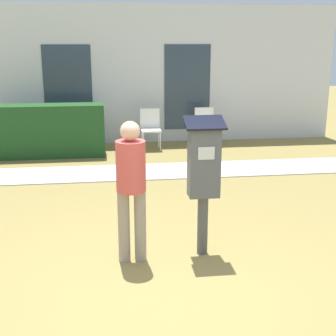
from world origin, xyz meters
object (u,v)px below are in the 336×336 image
object	(u,v)px
person_standing	(131,181)
outdoor_chair_right	(205,124)
outdoor_chair_left	(94,127)
parking_meter	(204,169)
outdoor_chair_middle	(150,126)

from	to	relation	value
person_standing	outdoor_chair_right	bearing A→B (deg)	91.04
outdoor_chair_right	outdoor_chair_left	bearing A→B (deg)	176.82
person_standing	outdoor_chair_left	size ratio (longest dim) A/B	1.76
person_standing	outdoor_chair_right	xyz separation A→B (m)	(2.00, 5.62, -0.40)
person_standing	outdoor_chair_left	world-z (taller)	person_standing
person_standing	outdoor_chair_right	world-z (taller)	person_standing
parking_meter	outdoor_chair_right	distance (m)	5.69
parking_meter	outdoor_chair_left	world-z (taller)	parking_meter
outdoor_chair_middle	parking_meter	bearing A→B (deg)	-67.59
outdoor_chair_middle	outdoor_chair_right	distance (m)	1.26
parking_meter	outdoor_chair_right	world-z (taller)	parking_meter
person_standing	outdoor_chair_middle	distance (m)	5.65
parking_meter	outdoor_chair_middle	distance (m)	5.53
person_standing	outdoor_chair_right	distance (m)	5.98
outdoor_chair_middle	outdoor_chair_right	xyz separation A→B (m)	(1.26, 0.04, 0.00)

